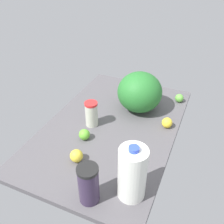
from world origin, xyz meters
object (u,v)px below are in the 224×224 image
(watermelon, at_px, (140,92))
(lemon_far_back, at_px, (167,123))
(shaker_bottle, at_px, (89,184))
(lime_by_jug, at_px, (179,98))
(lime_loose, at_px, (84,135))
(tumbler_cup, at_px, (92,114))
(lemon_beside_bowl, at_px, (76,156))
(milk_jug, at_px, (132,173))

(watermelon, height_order, lemon_far_back, watermelon)
(shaker_bottle, distance_m, lime_by_jug, 0.98)
(lime_loose, relative_size, lemon_far_back, 0.99)
(tumbler_cup, distance_m, lime_loose, 0.15)
(lime_by_jug, relative_size, lemon_beside_bowl, 0.86)
(shaker_bottle, distance_m, lemon_beside_bowl, 0.25)
(milk_jug, xyz_separation_m, lemon_beside_bowl, (0.08, 0.33, -0.10))
(tumbler_cup, relative_size, watermelon, 0.55)
(shaker_bottle, bearing_deg, lime_by_jug, -12.01)
(tumbler_cup, xyz_separation_m, watermelon, (0.28, -0.21, 0.05))
(lime_by_jug, bearing_deg, lemon_beside_bowl, 154.52)
(shaker_bottle, height_order, watermelon, watermelon)
(shaker_bottle, xyz_separation_m, tumbler_cup, (0.48, 0.24, -0.02))
(tumbler_cup, height_order, lemon_far_back, tumbler_cup)
(watermelon, relative_size, lemon_beside_bowl, 4.29)
(milk_jug, height_order, lime_loose, milk_jug)
(watermelon, bearing_deg, milk_jug, -164.31)
(watermelon, xyz_separation_m, lime_loose, (-0.41, 0.19, -0.10))
(milk_jug, distance_m, shaker_bottle, 0.19)
(lemon_far_back, bearing_deg, tumbler_cup, 110.37)
(lime_by_jug, relative_size, lemon_far_back, 0.91)
(lemon_beside_bowl, bearing_deg, tumbler_cup, 12.68)
(lime_loose, distance_m, lime_by_jug, 0.74)
(shaker_bottle, relative_size, lime_loose, 3.07)
(tumbler_cup, height_order, watermelon, watermelon)
(milk_jug, distance_m, lemon_beside_bowl, 0.35)
(tumbler_cup, height_order, lemon_beside_bowl, tumbler_cup)
(lime_loose, relative_size, lime_by_jug, 1.08)
(tumbler_cup, bearing_deg, lime_by_jug, -42.73)
(watermelon, height_order, lemon_beside_bowl, watermelon)
(shaker_bottle, height_order, tumbler_cup, shaker_bottle)
(shaker_bottle, height_order, lemon_beside_bowl, shaker_bottle)
(lemon_beside_bowl, bearing_deg, lime_loose, 15.23)
(tumbler_cup, height_order, lime_by_jug, tumbler_cup)
(tumbler_cup, xyz_separation_m, lemon_beside_bowl, (-0.30, -0.07, -0.05))
(watermelon, distance_m, lemon_far_back, 0.27)
(milk_jug, distance_m, lime_loose, 0.46)
(lemon_far_back, bearing_deg, milk_jug, 176.48)
(lime_loose, xyz_separation_m, lemon_far_back, (0.30, -0.40, 0.00))
(lime_by_jug, height_order, lemon_far_back, lemon_far_back)
(tumbler_cup, bearing_deg, lemon_far_back, -69.63)
(shaker_bottle, relative_size, tumbler_cup, 1.21)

